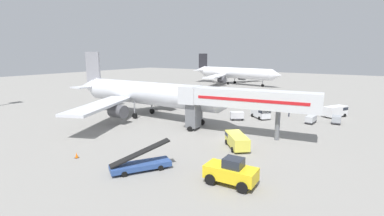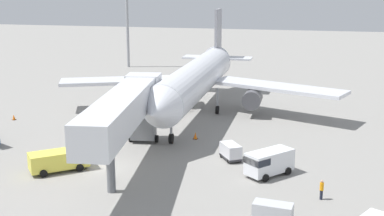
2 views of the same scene
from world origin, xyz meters
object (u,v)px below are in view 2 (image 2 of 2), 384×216
Objects in this scene: service_van_mid_right at (268,162)px; ground_crew_worker_foreground at (322,189)px; baggage_cart_outer_left at (273,211)px; safety_cone_alpha at (14,117)px; service_van_rear_right at (61,159)px; safety_cone_bravo at (195,136)px; jet_bridge at (127,109)px; airplane_at_gate at (197,78)px; baggage_cart_rear_left at (231,151)px.

ground_crew_worker_foreground is (4.56, -4.27, -0.40)m from service_van_mid_right.
baggage_cart_outer_left is 39.55m from safety_cone_alpha.
service_van_mid_right reaches higher than service_van_rear_right.
baggage_cart_outer_left is at bearing -61.28° from safety_cone_bravo.
ground_crew_worker_foreground is at bearing -45.08° from safety_cone_bravo.
jet_bridge reaches higher than service_van_rear_right.
ground_crew_worker_foreground is 2.15× the size of safety_cone_bravo.
jet_bridge is 7.52m from service_van_rear_right.
airplane_at_gate is 8.49× the size of service_van_mid_right.
baggage_cart_outer_left reaches higher than safety_cone_bravo.
safety_cone_alpha is (-21.56, -8.39, -4.37)m from airplane_at_gate.
baggage_cart_rear_left is 29.89m from safety_cone_alpha.
baggage_cart_rear_left is (7.15, -16.68, -3.83)m from airplane_at_gate.
baggage_cart_outer_left is (1.17, -9.01, -0.49)m from service_van_mid_right.
safety_cone_bravo is at bearing 51.56° from service_van_rear_right.
service_van_mid_right is 5.10m from baggage_cart_rear_left.
ground_crew_worker_foreground is at bearing 54.37° from baggage_cart_outer_left.
baggage_cart_rear_left is at bearing 138.22° from ground_crew_worker_foreground.
baggage_cart_outer_left is at bearing -125.63° from ground_crew_worker_foreground.
jet_bridge is at bearing 24.42° from service_van_rear_right.
ground_crew_worker_foreground is at bearing -2.77° from service_van_rear_right.
service_van_mid_right is 9.10m from baggage_cart_outer_left.
service_van_mid_right is 6.10× the size of safety_cone_bravo.
baggage_cart_outer_left is (12.21, -28.97, -3.93)m from airplane_at_gate.
service_van_rear_right is 1.88× the size of baggage_cart_rear_left.
airplane_at_gate is at bearing 72.27° from service_van_rear_right.
safety_cone_alpha is at bearing 148.64° from baggage_cart_outer_left.
airplane_at_gate is 51.77× the size of safety_cone_bravo.
safety_cone_alpha is (-19.71, 12.22, -5.15)m from jet_bridge.
baggage_cart_rear_left is 0.97× the size of baggage_cart_outer_left.
airplane_at_gate reaches higher than safety_cone_alpha.
service_van_rear_right is at bearing 163.38° from baggage_cart_outer_left.
ground_crew_worker_foreground is at bearing -57.22° from airplane_at_gate.
jet_bridge is at bearing 149.25° from baggage_cart_outer_left.
service_van_mid_right is at bearing 9.73° from service_van_rear_right.
safety_cone_alpha is (-32.60, 11.57, -0.93)m from service_van_mid_right.
safety_cone_bravo is (-13.30, 13.33, -0.49)m from ground_crew_worker_foreground.
service_van_rear_right is at bearing -107.73° from airplane_at_gate.
airplane_at_gate is 23.54m from safety_cone_alpha.
jet_bridge is at bearing -156.44° from baggage_cart_rear_left.
jet_bridge is 17.02m from baggage_cart_outer_left.
airplane_at_gate is at bearing 21.25° from safety_cone_alpha.
jet_bridge is 13.58m from service_van_mid_right.
safety_cone_alpha is 0.89× the size of safety_cone_bravo.
ground_crew_worker_foreground is (8.45, -7.55, -0.01)m from baggage_cart_rear_left.
service_van_rear_right reaches higher than ground_crew_worker_foreground.
jet_bridge reaches higher than baggage_cart_rear_left.
baggage_cart_rear_left is at bearing -66.79° from airplane_at_gate.
safety_cone_bravo is (9.70, 12.22, -0.69)m from service_van_rear_right.
baggage_cart_outer_left is at bearing -16.62° from service_van_rear_right.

